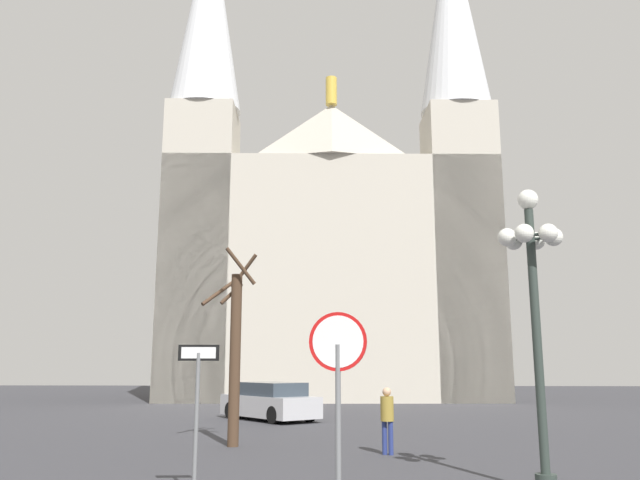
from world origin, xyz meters
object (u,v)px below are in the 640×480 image
at_px(parked_car_near_silver, 270,402).
at_px(pedestrian_walking, 387,414).
at_px(bare_tree, 235,349).
at_px(one_way_arrow_sign, 197,399).
at_px(stop_sign, 338,369).
at_px(cathedral, 330,250).
at_px(street_lamp, 533,283).

distance_m(parked_car_near_silver, pedestrian_walking, 10.33).
relative_size(bare_tree, parked_car_near_silver, 1.13).
bearing_deg(one_way_arrow_sign, stop_sign, -27.40).
bearing_deg(parked_car_near_silver, one_way_arrow_sign, -88.01).
height_order(cathedral, stop_sign, cathedral).
distance_m(bare_tree, pedestrian_walking, 4.53).
bearing_deg(stop_sign, one_way_arrow_sign, 152.60).
height_order(stop_sign, street_lamp, street_lamp).
xyz_separation_m(cathedral, stop_sign, (0.87, -32.28, -7.57)).
relative_size(stop_sign, one_way_arrow_sign, 1.18).
xyz_separation_m(street_lamp, bare_tree, (-6.36, 5.91, -1.02)).
bearing_deg(stop_sign, cathedral, 91.55).
relative_size(stop_sign, bare_tree, 0.55).
relative_size(parked_car_near_silver, pedestrian_walking, 2.97).
distance_m(stop_sign, street_lamp, 4.28).
height_order(stop_sign, one_way_arrow_sign, stop_sign).
distance_m(cathedral, street_lamp, 31.20).
distance_m(bare_tree, parked_car_near_silver, 8.32).
distance_m(cathedral, pedestrian_walking, 27.30).
relative_size(one_way_arrow_sign, street_lamp, 0.46).
bearing_deg(bare_tree, parked_car_near_silver, 89.75).
height_order(cathedral, pedestrian_walking, cathedral).
height_order(cathedral, one_way_arrow_sign, cathedral).
xyz_separation_m(stop_sign, street_lamp, (3.48, 1.99, 1.50)).
bearing_deg(bare_tree, pedestrian_walking, -19.62).
relative_size(cathedral, street_lamp, 6.31).
xyz_separation_m(one_way_arrow_sign, street_lamp, (5.81, 0.78, 1.98)).
relative_size(stop_sign, pedestrian_walking, 1.83).
bearing_deg(street_lamp, pedestrian_walking, 117.85).
bearing_deg(parked_car_near_silver, cathedral, 83.07).
distance_m(stop_sign, bare_tree, 8.43).
xyz_separation_m(one_way_arrow_sign, pedestrian_walking, (3.44, 5.27, -0.62)).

